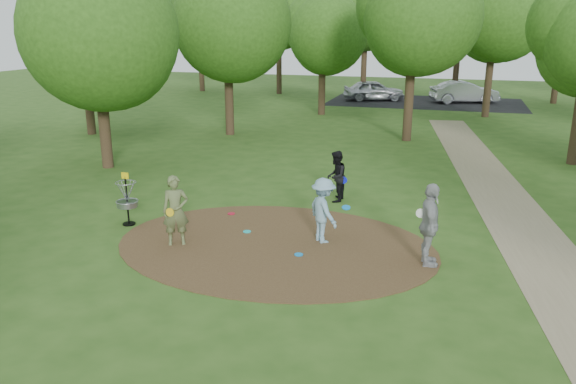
# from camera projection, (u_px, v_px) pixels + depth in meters

# --- Properties ---
(ground) EXTENTS (100.00, 100.00, 0.00)m
(ground) POSITION_uv_depth(u_px,v_px,m) (275.00, 245.00, 14.59)
(ground) COLOR #2D5119
(ground) RESTS_ON ground
(dirt_clearing) EXTENTS (8.40, 8.40, 0.02)m
(dirt_clearing) POSITION_uv_depth(u_px,v_px,m) (275.00, 245.00, 14.59)
(dirt_clearing) COLOR #47301C
(dirt_clearing) RESTS_ON ground
(footpath) EXTENTS (7.55, 39.89, 0.01)m
(footpath) POSITION_uv_depth(u_px,v_px,m) (535.00, 244.00, 14.64)
(footpath) COLOR #8C7A5B
(footpath) RESTS_ON ground
(parking_lot) EXTENTS (14.00, 8.00, 0.01)m
(parking_lot) POSITION_uv_depth(u_px,v_px,m) (425.00, 102.00, 41.58)
(parking_lot) COLOR black
(parking_lot) RESTS_ON ground
(player_observer_with_disc) EXTENTS (0.80, 0.71, 1.84)m
(player_observer_with_disc) POSITION_uv_depth(u_px,v_px,m) (176.00, 211.00, 14.38)
(player_observer_with_disc) COLOR #5F6B3E
(player_observer_with_disc) RESTS_ON ground
(player_throwing_with_disc) EXTENTS (1.35, 1.26, 1.73)m
(player_throwing_with_disc) POSITION_uv_depth(u_px,v_px,m) (323.00, 211.00, 14.57)
(player_throwing_with_disc) COLOR #83ADC3
(player_throwing_with_disc) RESTS_ON ground
(player_walking_with_disc) EXTENTS (0.69, 0.81, 1.66)m
(player_walking_with_disc) POSITION_uv_depth(u_px,v_px,m) (336.00, 176.00, 18.01)
(player_walking_with_disc) COLOR black
(player_walking_with_disc) RESTS_ON ground
(player_waiting_with_disc) EXTENTS (0.68, 1.25, 2.02)m
(player_waiting_with_disc) POSITION_uv_depth(u_px,v_px,m) (430.00, 225.00, 13.10)
(player_waiting_with_disc) COLOR #9B9C9E
(player_waiting_with_disc) RESTS_ON ground
(disc_ground_cyan) EXTENTS (0.22, 0.22, 0.02)m
(disc_ground_cyan) POSITION_uv_depth(u_px,v_px,m) (247.00, 232.00, 15.47)
(disc_ground_cyan) COLOR #1ACBD2
(disc_ground_cyan) RESTS_ON dirt_clearing
(disc_ground_blue) EXTENTS (0.22, 0.22, 0.02)m
(disc_ground_blue) POSITION_uv_depth(u_px,v_px,m) (299.00, 254.00, 13.92)
(disc_ground_blue) COLOR #0D86E0
(disc_ground_blue) RESTS_ON dirt_clearing
(disc_ground_red) EXTENTS (0.22, 0.22, 0.02)m
(disc_ground_red) POSITION_uv_depth(u_px,v_px,m) (231.00, 214.00, 16.94)
(disc_ground_red) COLOR red
(disc_ground_red) RESTS_ON dirt_clearing
(car_left) EXTENTS (4.85, 3.24, 1.53)m
(car_left) POSITION_uv_depth(u_px,v_px,m) (374.00, 90.00, 42.25)
(car_left) COLOR #B4B6BD
(car_left) RESTS_ON ground
(car_right) EXTENTS (5.08, 3.09, 1.58)m
(car_right) POSITION_uv_depth(u_px,v_px,m) (464.00, 92.00, 40.90)
(car_right) COLOR #A2A2A9
(car_right) RESTS_ON ground
(disc_golf_basket) EXTENTS (0.63, 0.63, 1.54)m
(disc_golf_basket) POSITION_uv_depth(u_px,v_px,m) (127.00, 195.00, 15.86)
(disc_golf_basket) COLOR black
(disc_golf_basket) RESTS_ON ground
(tree_ring) EXTENTS (36.62, 45.34, 8.67)m
(tree_ring) POSITION_uv_depth(u_px,v_px,m) (373.00, 36.00, 20.97)
(tree_ring) COLOR #332316
(tree_ring) RESTS_ON ground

